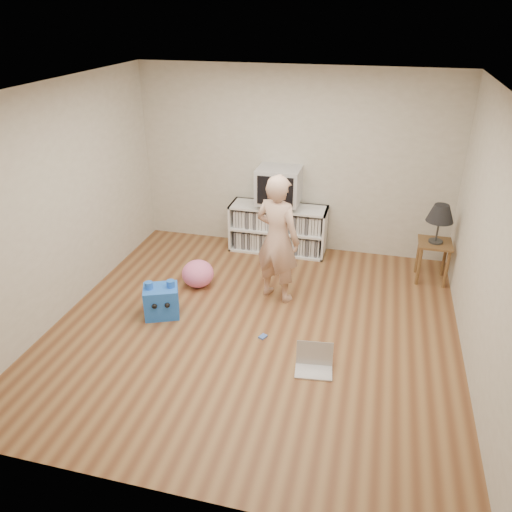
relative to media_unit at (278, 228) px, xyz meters
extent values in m
plane|color=brown|center=(0.16, -2.04, -0.35)|extent=(4.50, 4.50, 0.00)
cube|color=#BAB3A3|center=(0.16, 0.21, 0.95)|extent=(4.50, 0.02, 2.60)
cube|color=#BAB3A3|center=(0.16, -4.29, 0.95)|extent=(4.50, 0.02, 2.60)
cube|color=#BAB3A3|center=(-2.09, -2.04, 0.95)|extent=(0.02, 4.50, 2.60)
cube|color=#BAB3A3|center=(2.41, -2.04, 0.95)|extent=(0.02, 4.50, 2.60)
cube|color=white|center=(0.16, -2.04, 2.25)|extent=(4.50, 4.50, 0.01)
cube|color=white|center=(0.00, 0.19, 0.00)|extent=(1.40, 0.03, 0.70)
cube|color=white|center=(-0.68, -0.02, 0.00)|extent=(0.03, 0.45, 0.70)
cube|color=white|center=(0.68, -0.02, 0.00)|extent=(0.03, 0.45, 0.70)
cube|color=white|center=(0.00, -0.02, -0.33)|extent=(1.40, 0.45, 0.03)
cube|color=white|center=(0.00, -0.02, 0.00)|extent=(1.34, 0.45, 0.03)
cube|color=white|center=(0.00, -0.02, 0.33)|extent=(1.40, 0.45, 0.03)
cube|color=silver|center=(0.00, -0.02, 0.00)|extent=(1.26, 0.36, 0.64)
cube|color=gray|center=(0.00, -0.02, 0.39)|extent=(0.45, 0.35, 0.07)
cube|color=#B3B3B8|center=(0.00, -0.02, 0.67)|extent=(0.60, 0.52, 0.50)
cube|color=black|center=(0.00, -0.28, 0.67)|extent=(0.50, 0.01, 0.40)
cylinder|color=brown|center=(1.98, -0.56, -0.09)|extent=(0.04, 0.04, 0.52)
cylinder|color=brown|center=(2.32, -0.56, -0.09)|extent=(0.04, 0.04, 0.52)
cylinder|color=brown|center=(1.98, -0.22, -0.09)|extent=(0.04, 0.04, 0.52)
cylinder|color=brown|center=(2.32, -0.22, -0.09)|extent=(0.04, 0.04, 0.52)
cube|color=brown|center=(2.15, -0.39, 0.19)|extent=(0.42, 0.42, 0.03)
cylinder|color=#333333|center=(2.15, -0.39, 0.21)|extent=(0.18, 0.18, 0.02)
cylinder|color=#333333|center=(2.15, -0.39, 0.39)|extent=(0.02, 0.02, 0.32)
imported|color=#D0A48E|center=(0.26, -1.32, 0.45)|extent=(0.68, 0.56, 1.60)
cube|color=silver|center=(0.93, -2.63, -0.34)|extent=(0.40, 0.30, 0.02)
cube|color=silver|center=(0.91, -2.51, -0.22)|extent=(0.38, 0.12, 0.24)
cube|color=black|center=(0.91, -2.51, -0.22)|extent=(0.33, 0.09, 0.20)
cube|color=#4B6EC8|center=(0.30, -2.20, -0.34)|extent=(0.10, 0.11, 0.02)
cube|color=blue|center=(-0.96, -2.05, -0.16)|extent=(0.48, 0.44, 0.37)
cylinder|color=blue|center=(-1.07, -2.10, 0.06)|extent=(0.09, 0.09, 0.08)
cylinder|color=blue|center=(-0.85, -2.00, 0.06)|extent=(0.09, 0.09, 0.08)
sphere|color=black|center=(-0.96, -2.23, -0.12)|extent=(0.06, 0.06, 0.06)
sphere|color=black|center=(-0.83, -2.17, -0.12)|extent=(0.06, 0.06, 0.06)
ellipsoid|color=pink|center=(-0.79, -1.30, -0.17)|extent=(0.53, 0.53, 0.35)
camera|label=1|loc=(1.34, -6.58, 2.95)|focal=35.00mm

